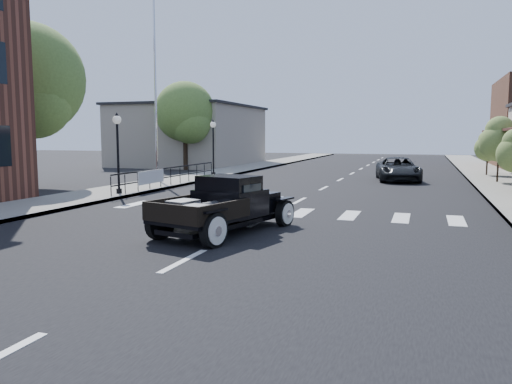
% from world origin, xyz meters
% --- Properties ---
extents(ground, '(120.00, 120.00, 0.00)m').
position_xyz_m(ground, '(0.00, 0.00, 0.00)').
color(ground, black).
rests_on(ground, ground).
extents(road, '(14.00, 80.00, 0.02)m').
position_xyz_m(road, '(0.00, 15.00, 0.01)').
color(road, black).
rests_on(road, ground).
extents(road_markings, '(12.00, 60.00, 0.06)m').
position_xyz_m(road_markings, '(0.00, 10.00, 0.00)').
color(road_markings, silver).
rests_on(road_markings, ground).
extents(sidewalk_left, '(3.00, 80.00, 0.15)m').
position_xyz_m(sidewalk_left, '(-8.50, 15.00, 0.07)').
color(sidewalk_left, gray).
rests_on(sidewalk_left, ground).
extents(sidewalk_right, '(3.00, 80.00, 0.15)m').
position_xyz_m(sidewalk_right, '(8.50, 15.00, 0.07)').
color(sidewalk_right, gray).
rests_on(sidewalk_right, ground).
extents(low_building_left, '(10.00, 12.00, 5.00)m').
position_xyz_m(low_building_left, '(-15.00, 28.00, 2.50)').
color(low_building_left, gray).
rests_on(low_building_left, ground).
extents(railing, '(0.08, 10.00, 1.00)m').
position_xyz_m(railing, '(-7.30, 10.00, 0.65)').
color(railing, black).
rests_on(railing, sidewalk_left).
extents(banner, '(0.04, 2.20, 0.60)m').
position_xyz_m(banner, '(-7.22, 8.00, 0.45)').
color(banner, silver).
rests_on(banner, sidewalk_left).
extents(lamp_post_b, '(0.36, 0.36, 3.39)m').
position_xyz_m(lamp_post_b, '(-7.60, 6.00, 1.84)').
color(lamp_post_b, black).
rests_on(lamp_post_b, sidewalk_left).
extents(lamp_post_c, '(0.36, 0.36, 3.39)m').
position_xyz_m(lamp_post_c, '(-7.60, 16.00, 1.84)').
color(lamp_post_c, black).
rests_on(lamp_post_c, sidewalk_left).
extents(flagpole, '(0.12, 0.12, 12.17)m').
position_xyz_m(flagpole, '(-9.20, 12.00, 6.23)').
color(flagpole, silver).
rests_on(flagpole, sidewalk_left).
extents(big_tree_near, '(5.53, 5.53, 8.11)m').
position_xyz_m(big_tree_near, '(-14.00, 8.00, 4.06)').
color(big_tree_near, '#4F6E2F').
rests_on(big_tree_near, ground).
extents(big_tree_far, '(4.50, 4.50, 6.61)m').
position_xyz_m(big_tree_far, '(-12.50, 22.00, 3.30)').
color(big_tree_far, '#4F6E2F').
rests_on(big_tree_far, ground).
extents(small_tree_d, '(1.99, 1.99, 3.31)m').
position_xyz_m(small_tree_d, '(8.30, 16.92, 1.81)').
color(small_tree_d, '#586E32').
rests_on(small_tree_d, sidewalk_right).
extents(small_tree_e, '(1.59, 1.59, 2.64)m').
position_xyz_m(small_tree_e, '(8.30, 21.80, 1.47)').
color(small_tree_e, '#586E32').
rests_on(small_tree_e, sidewalk_right).
extents(hotrod_pickup, '(3.18, 4.88, 1.56)m').
position_xyz_m(hotrod_pickup, '(-0.34, 0.06, 0.78)').
color(hotrod_pickup, black).
rests_on(hotrod_pickup, ground).
extents(second_car, '(2.92, 5.08, 1.33)m').
position_xyz_m(second_car, '(3.22, 17.32, 0.67)').
color(second_car, black).
rests_on(second_car, ground).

